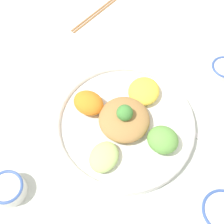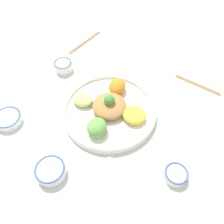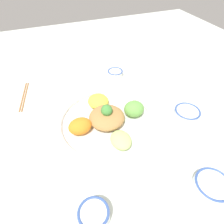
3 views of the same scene
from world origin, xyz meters
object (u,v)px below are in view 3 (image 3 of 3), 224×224
object	(u,v)px
sauce_bowl_red	(187,114)
rice_bowl_plain	(115,73)
chopsticks_pair_near	(24,96)
salad_platter	(108,121)
sauce_bowl_dark	(212,186)
rice_bowl_blue	(94,215)
serving_spoon_extra	(153,100)
serving_spoon_main	(153,215)

from	to	relation	value
sauce_bowl_red	rice_bowl_plain	world-z (taller)	sauce_bowl_red
sauce_bowl_red	chopsticks_pair_near	size ratio (longest dim) A/B	0.48
salad_platter	sauce_bowl_red	world-z (taller)	salad_platter
rice_bowl_plain	chopsticks_pair_near	distance (m)	0.46
sauce_bowl_red	sauce_bowl_dark	world-z (taller)	sauce_bowl_red
rice_bowl_blue	serving_spoon_extra	xyz separation A→B (m)	(-0.37, 0.39, -0.02)
salad_platter	serving_spoon_main	bearing A→B (deg)	0.06
salad_platter	chopsticks_pair_near	xyz separation A→B (m)	(-0.31, -0.31, -0.02)
rice_bowl_blue	serving_spoon_main	xyz separation A→B (m)	(0.05, 0.15, -0.02)
salad_platter	rice_bowl_plain	world-z (taller)	salad_platter
chopsticks_pair_near	serving_spoon_extra	world-z (taller)	chopsticks_pair_near
sauce_bowl_red	chopsticks_pair_near	bearing A→B (deg)	-121.93
serving_spoon_main	serving_spoon_extra	distance (m)	0.49
rice_bowl_blue	serving_spoon_extra	distance (m)	0.54
salad_platter	chopsticks_pair_near	world-z (taller)	salad_platter
salad_platter	serving_spoon_extra	xyz separation A→B (m)	(-0.07, 0.24, -0.02)
sauce_bowl_dark	chopsticks_pair_near	size ratio (longest dim) A/B	0.50
serving_spoon_extra	sauce_bowl_dark	bearing A→B (deg)	97.48
rice_bowl_blue	serving_spoon_extra	bearing A→B (deg)	133.46
salad_platter	serving_spoon_main	size ratio (longest dim) A/B	3.29
sauce_bowl_red	chopsticks_pair_near	distance (m)	0.73
serving_spoon_main	chopsticks_pair_near	bearing A→B (deg)	-96.64
sauce_bowl_dark	rice_bowl_plain	xyz separation A→B (m)	(-0.67, -0.04, -0.00)
rice_bowl_blue	rice_bowl_plain	xyz separation A→B (m)	(-0.62, 0.31, -0.01)
rice_bowl_blue	chopsticks_pair_near	bearing A→B (deg)	-165.79
serving_spoon_main	sauce_bowl_dark	bearing A→B (deg)	149.39
rice_bowl_blue	serving_spoon_main	size ratio (longest dim) A/B	0.72
rice_bowl_blue	sauce_bowl_red	bearing A→B (deg)	116.12
salad_platter	rice_bowl_blue	world-z (taller)	salad_platter
sauce_bowl_red	sauce_bowl_dark	xyz separation A→B (m)	(0.27, -0.12, -0.00)
salad_platter	sauce_bowl_dark	bearing A→B (deg)	29.53
salad_platter	serving_spoon_extra	size ratio (longest dim) A/B	2.85
rice_bowl_blue	rice_bowl_plain	distance (m)	0.69
chopsticks_pair_near	sauce_bowl_red	bearing A→B (deg)	68.52
sauce_bowl_dark	rice_bowl_plain	size ratio (longest dim) A/B	1.33
sauce_bowl_red	serving_spoon_extra	xyz separation A→B (m)	(-0.14, -0.07, -0.02)
sauce_bowl_dark	serving_spoon_extra	distance (m)	0.42
rice_bowl_blue	serving_spoon_extra	world-z (taller)	rice_bowl_blue
sauce_bowl_dark	serving_spoon_main	size ratio (longest dim) A/B	0.91
rice_bowl_blue	serving_spoon_main	world-z (taller)	rice_bowl_blue
rice_bowl_blue	sauce_bowl_dark	size ratio (longest dim) A/B	0.79
chopsticks_pair_near	serving_spoon_main	size ratio (longest dim) A/B	1.82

